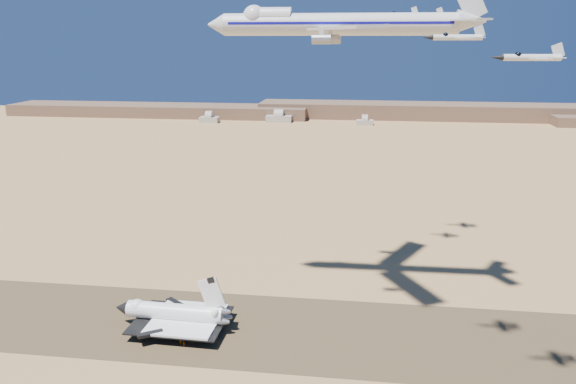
# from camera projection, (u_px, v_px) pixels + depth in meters

# --- Properties ---
(ground) EXTENTS (1200.00, 1200.00, 0.00)m
(ground) POSITION_uv_depth(u_px,v_px,m) (241.00, 328.00, 188.40)
(ground) COLOR tan
(ground) RESTS_ON ground
(runway) EXTENTS (600.00, 50.00, 0.06)m
(runway) POSITION_uv_depth(u_px,v_px,m) (241.00, 328.00, 188.39)
(runway) COLOR brown
(runway) RESTS_ON ground
(ridgeline) EXTENTS (960.00, 90.00, 18.00)m
(ridgeline) POSITION_uv_depth(u_px,v_px,m) (386.00, 113.00, 682.26)
(ridgeline) COLOR brown
(ridgeline) RESTS_ON ground
(hangars) EXTENTS (200.50, 29.50, 30.00)m
(hangars) POSITION_uv_depth(u_px,v_px,m) (275.00, 119.00, 652.90)
(hangars) COLOR #B9B3A4
(hangars) RESTS_ON ground
(shuttle) EXTENTS (39.99, 25.07, 19.72)m
(shuttle) POSITION_uv_depth(u_px,v_px,m) (174.00, 314.00, 186.71)
(shuttle) COLOR white
(shuttle) RESTS_ON runway
(carrier_747) EXTENTS (89.63, 69.60, 22.36)m
(carrier_747) POSITION_uv_depth(u_px,v_px,m) (331.00, 24.00, 181.49)
(carrier_747) COLOR silver
(crew_a) EXTENTS (0.45, 0.66, 1.76)m
(crew_a) POSITION_uv_depth(u_px,v_px,m) (180.00, 341.00, 178.33)
(crew_a) COLOR #CC690C
(crew_a) RESTS_ON runway
(crew_b) EXTENTS (0.75, 1.01, 1.86)m
(crew_b) POSITION_uv_depth(u_px,v_px,m) (181.00, 342.00, 177.70)
(crew_b) COLOR #CC690C
(crew_b) RESTS_ON runway
(crew_c) EXTENTS (1.27, 0.99, 1.93)m
(crew_c) POSITION_uv_depth(u_px,v_px,m) (184.00, 344.00, 176.57)
(crew_c) COLOR #CC690C
(crew_c) RESTS_ON runway
(chase_jet_a) EXTENTS (14.97, 8.13, 3.73)m
(chase_jet_a) POSITION_uv_depth(u_px,v_px,m) (456.00, 37.00, 135.81)
(chase_jet_a) COLOR silver
(chase_jet_b) EXTENTS (15.36, 8.37, 3.83)m
(chase_jet_b) POSITION_uv_depth(u_px,v_px,m) (530.00, 57.00, 118.93)
(chase_jet_b) COLOR silver
(chase_jet_e) EXTENTS (14.65, 8.03, 3.65)m
(chase_jet_e) POSITION_uv_depth(u_px,v_px,m) (400.00, 14.00, 219.01)
(chase_jet_e) COLOR silver
(chase_jet_f) EXTENTS (16.51, 8.78, 4.11)m
(chase_jet_f) POSITION_uv_depth(u_px,v_px,m) (425.00, 15.00, 233.80)
(chase_jet_f) COLOR silver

